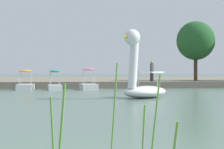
{
  "coord_description": "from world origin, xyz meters",
  "views": [
    {
      "loc": [
        -0.63,
        -4.44,
        1.42
      ],
      "look_at": [
        1.71,
        20.78,
        1.21
      ],
      "focal_mm": 62.08,
      "sensor_mm": 36.0,
      "label": 1
    }
  ],
  "objects": [
    {
      "name": "swan_boat",
      "position": [
        2.82,
        15.76,
        0.98
      ],
      "size": [
        3.33,
        3.19,
        3.59
      ],
      "color": "white",
      "rests_on": "ground_plane"
    },
    {
      "name": "pedal_boat_teal",
      "position": [
        -2.24,
        25.13,
        0.46
      ],
      "size": [
        1.19,
        1.94,
        1.52
      ],
      "color": "white",
      "rests_on": "ground_plane"
    },
    {
      "name": "reed_clump_foreground",
      "position": [
        -0.39,
        0.38,
        0.61
      ],
      "size": [
        2.19,
        1.46,
        1.51
      ],
      "color": "#568E38",
      "rests_on": "ground_plane"
    },
    {
      "name": "shore_bank_far",
      "position": [
        0.0,
        40.19,
        0.28
      ],
      "size": [
        137.51,
        26.26,
        0.56
      ],
      "primitive_type": "cube",
      "color": "slate",
      "rests_on": "ground_plane"
    },
    {
      "name": "pedal_boat_pink",
      "position": [
        0.33,
        25.13,
        0.43
      ],
      "size": [
        1.42,
        2.33,
        1.67
      ],
      "color": "white",
      "rests_on": "ground_plane"
    },
    {
      "name": "pedal_boat_orange",
      "position": [
        -4.46,
        25.37,
        0.43
      ],
      "size": [
        1.19,
        2.25,
        1.54
      ],
      "color": "white",
      "rests_on": "ground_plane"
    },
    {
      "name": "person_on_path",
      "position": [
        5.84,
        28.25,
        1.48
      ],
      "size": [
        0.31,
        0.3,
        1.77
      ],
      "color": "black",
      "rests_on": "shore_bank_far"
    },
    {
      "name": "tree_sapling_by_fence",
      "position": [
        10.48,
        30.78,
        4.26
      ],
      "size": [
        3.65,
        3.88,
        5.52
      ],
      "color": "#4C3823",
      "rests_on": "shore_bank_far"
    }
  ]
}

